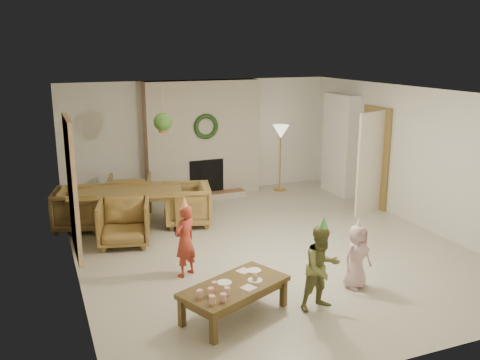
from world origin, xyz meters
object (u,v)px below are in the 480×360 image
dining_table (128,209)px  child_pink (357,257)px  dining_chair_left (78,209)px  child_red (185,241)px  dining_chair_right (187,205)px  coffee_table_top (234,287)px  child_plaid (322,268)px  dining_chair_far (130,194)px  dining_chair_near (124,223)px

dining_table → child_pink: bearing=-42.3°
dining_chair_left → child_red: size_ratio=0.79×
dining_chair_right → coffee_table_top: (-0.42, -3.46, 0.00)m
dining_chair_left → child_plaid: bearing=-134.9°
dining_table → child_red: bearing=-66.9°
dining_chair_far → child_red: (0.19, -3.21, 0.15)m
dining_table → dining_chair_left: (-0.83, 0.20, 0.04)m
child_pink → coffee_table_top: bearing=174.0°
dining_table → dining_chair_right: size_ratio=2.34×
dining_table → dining_chair_left: bearing=180.0°
dining_chair_far → child_pink: bearing=130.4°
dining_chair_right → child_plaid: size_ratio=0.77×
dining_chair_near → child_pink: (2.65, -2.77, 0.07)m
child_pink → dining_table: bearing=114.7°
dining_chair_left → child_red: 2.86m
dining_table → dining_chair_far: bearing=90.0°
child_plaid → child_pink: size_ratio=1.22×
dining_chair_right → child_pink: (1.40, -3.36, 0.07)m
child_red → dining_chair_far: bearing=-118.1°
dining_chair_far → coffee_table_top: bearing=109.0°
dining_table → dining_chair_far: (0.20, 0.83, 0.04)m
dining_chair_left → child_pink: bearing=-125.7°
dining_chair_far → child_pink: size_ratio=0.93×
child_plaid → child_pink: 0.82m
dining_chair_left → coffee_table_top: size_ratio=0.63×
dining_chair_near → child_plaid: (1.90, -3.10, 0.16)m
dining_chair_far → dining_chair_right: (0.84, -1.09, 0.00)m
child_plaid → child_pink: bearing=17.2°
dining_chair_right → child_plaid: (0.66, -3.68, 0.16)m
dining_chair_near → dining_chair_right: (1.25, 0.58, 0.00)m
dining_table → dining_chair_near: bearing=-90.0°
dining_chair_far → dining_chair_near: bearing=90.0°
coffee_table_top → child_red: (-0.23, 1.34, 0.15)m
dining_table → child_pink: 4.36m
child_plaid → child_red: bearing=123.2°
dining_chair_near → child_red: child_red is taller
dining_chair_far → dining_chair_right: size_ratio=1.00×
dining_table → coffee_table_top: bearing=-66.8°
child_plaid → dining_chair_near: bearing=114.9°
dining_chair_right → child_pink: child_pink is taller
dining_chair_right → coffee_table_top: dining_chair_right is taller
dining_chair_left → coffee_table_top: 4.18m
dining_chair_near → child_pink: bearing=-32.7°
coffee_table_top → child_red: 1.37m
dining_chair_far → child_red: bearing=107.1°
dining_chair_right → dining_chair_left: bearing=-90.0°
dining_chair_left → coffee_table_top: bearing=-145.9°
dining_chair_near → coffee_table_top: bearing=-60.3°
coffee_table_top → child_pink: size_ratio=1.49×
dining_chair_far → coffee_table_top: size_ratio=0.63×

